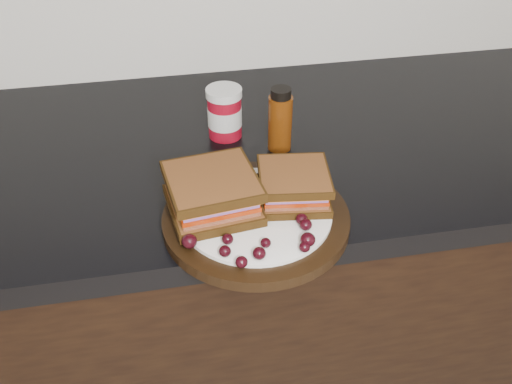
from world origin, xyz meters
TOP-DOWN VIEW (x-y plane):
  - base_cabinets at (0.00, 1.70)m, footprint 3.96×0.58m
  - countertop at (0.00, 1.70)m, footprint 3.98×0.60m
  - plate at (0.27, 1.47)m, footprint 0.28×0.28m
  - sandwich_left at (0.21, 1.49)m, footprint 0.14×0.14m
  - sandwich_right at (0.33, 1.49)m, footprint 0.12×0.12m
  - grape_0 at (0.17, 1.41)m, footprint 0.02×0.02m
  - grape_1 at (0.22, 1.41)m, footprint 0.02×0.02m
  - grape_2 at (0.21, 1.38)m, footprint 0.02×0.02m
  - grape_3 at (0.23, 1.36)m, footprint 0.02×0.02m
  - grape_4 at (0.25, 1.37)m, footprint 0.02×0.02m
  - grape_5 at (0.27, 1.39)m, footprint 0.02×0.02m
  - grape_6 at (0.32, 1.37)m, footprint 0.02×0.02m
  - grape_7 at (0.33, 1.38)m, footprint 0.02×0.02m
  - grape_8 at (0.33, 1.42)m, footprint 0.02×0.02m
  - grape_9 at (0.33, 1.43)m, footprint 0.02×0.02m
  - grape_10 at (0.37, 1.45)m, footprint 0.02×0.02m
  - grape_11 at (0.34, 1.46)m, footprint 0.02×0.02m
  - grape_12 at (0.34, 1.50)m, footprint 0.02×0.02m
  - grape_13 at (0.33, 1.53)m, footprint 0.02×0.02m
  - grape_14 at (0.21, 1.51)m, footprint 0.02×0.02m
  - grape_15 at (0.21, 1.49)m, footprint 0.02×0.02m
  - grape_16 at (0.18, 1.47)m, footprint 0.02×0.02m
  - grape_17 at (0.19, 1.45)m, footprint 0.02×0.02m
  - grape_18 at (0.21, 1.51)m, footprint 0.02×0.02m
  - grape_19 at (0.20, 1.50)m, footprint 0.02×0.02m
  - grape_20 at (0.21, 1.46)m, footprint 0.02×0.02m
  - condiment_jar at (0.26, 1.73)m, footprint 0.07×0.07m
  - oil_bottle at (0.35, 1.67)m, footprint 0.05×0.05m

SIDE VIEW (x-z plane):
  - base_cabinets at x=0.00m, z-range 0.00..0.86m
  - countertop at x=0.00m, z-range 0.86..0.90m
  - plate at x=0.27m, z-range 0.90..0.92m
  - grape_5 at x=0.27m, z-range 0.92..0.94m
  - grape_6 at x=0.32m, z-range 0.92..0.94m
  - grape_12 at x=0.34m, z-range 0.92..0.94m
  - grape_1 at x=0.22m, z-range 0.92..0.94m
  - grape_11 at x=0.34m, z-range 0.92..0.94m
  - grape_2 at x=0.21m, z-range 0.92..0.94m
  - grape_3 at x=0.23m, z-range 0.92..0.94m
  - grape_18 at x=0.21m, z-range 0.92..0.94m
  - grape_10 at x=0.37m, z-range 0.92..0.94m
  - grape_9 at x=0.33m, z-range 0.92..0.94m
  - grape_14 at x=0.21m, z-range 0.92..0.94m
  - grape_15 at x=0.21m, z-range 0.92..0.94m
  - grape_8 at x=0.33m, z-range 0.92..0.94m
  - grape_4 at x=0.25m, z-range 0.92..0.94m
  - grape_13 at x=0.33m, z-range 0.92..0.94m
  - grape_17 at x=0.19m, z-range 0.92..0.94m
  - grape_20 at x=0.21m, z-range 0.92..0.94m
  - grape_16 at x=0.18m, z-range 0.92..0.94m
  - grape_19 at x=0.20m, z-range 0.92..0.94m
  - grape_7 at x=0.33m, z-range 0.92..0.94m
  - grape_0 at x=0.17m, z-range 0.92..0.94m
  - condiment_jar at x=0.26m, z-range 0.90..1.00m
  - sandwich_right at x=0.33m, z-range 0.92..0.97m
  - sandwich_left at x=0.21m, z-range 0.92..0.98m
  - oil_bottle at x=0.35m, z-range 0.90..1.02m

